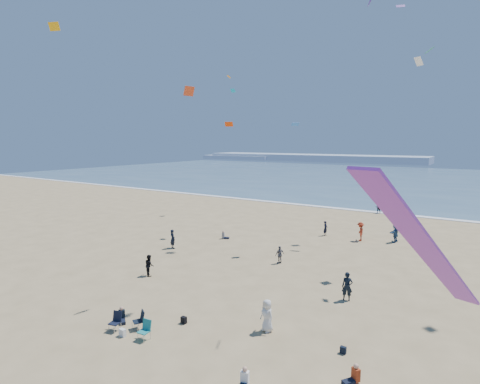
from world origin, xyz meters
The scene contains 12 objects.
ground centered at (0.00, 0.00, 0.00)m, with size 220.00×220.00×0.00m, color tan.
ocean centered at (0.00, 95.00, 0.03)m, with size 220.00×100.00×0.06m, color #476B84.
surf_line centered at (0.00, 45.00, 0.04)m, with size 220.00×1.20×0.08m, color white.
headland_far centered at (-60.00, 170.00, 1.60)m, with size 110.00×20.00×3.20m, color #7A8EA8.
headland_near centered at (-100.00, 165.00, 1.00)m, with size 40.00×14.00×2.00m, color #7A8EA8.
standing_flyers centered at (4.70, 19.58, 0.89)m, with size 34.85×53.44×1.95m.
seated_group centered at (2.16, 5.60, 0.42)m, with size 19.12×28.59×0.84m.
chair_cluster centered at (-1.73, 3.31, 0.50)m, with size 2.69×1.57×1.00m.
white_tote centered at (-1.91, 2.82, 0.20)m, with size 0.35×0.20×0.40m, color silver.
black_backpack centered at (-0.17, 5.60, 0.19)m, with size 0.30×0.22×0.38m, color black.
navy_bag centered at (8.20, 7.47, 0.17)m, with size 0.28×0.18×0.34m, color black.
kites_aloft centered at (9.53, 12.41, 14.53)m, with size 39.76×42.44×26.96m.
Camera 1 is at (13.09, -9.15, 10.06)m, focal length 28.00 mm.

